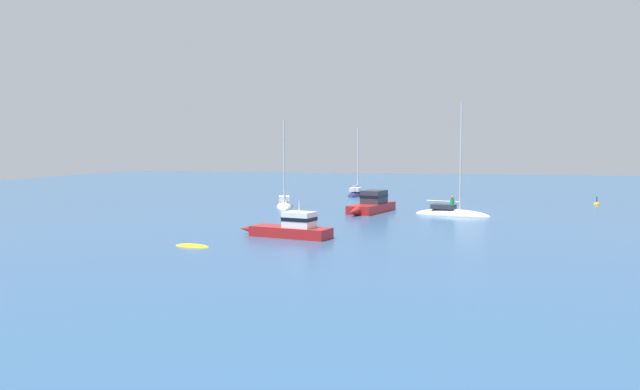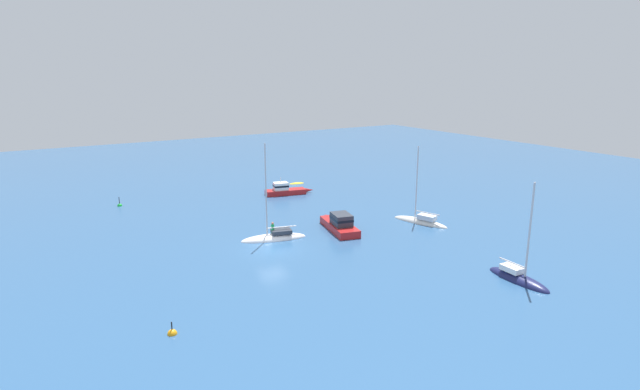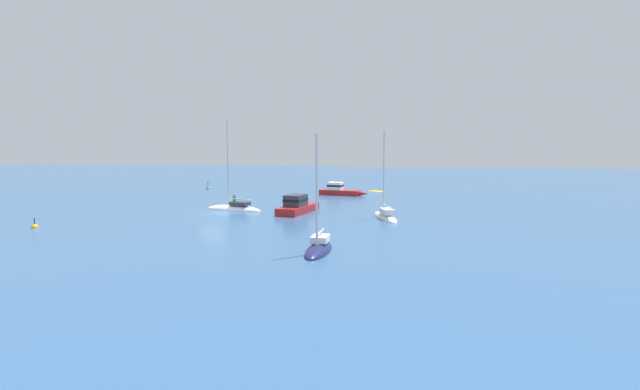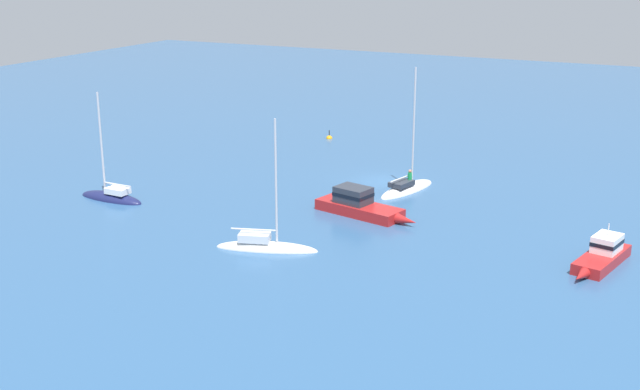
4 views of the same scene
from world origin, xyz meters
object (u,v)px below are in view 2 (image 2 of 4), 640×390
object	(u,v)px
powerboat	(285,190)
yacht_1	(518,279)
ketch	(421,222)
powerboat_1	(339,224)
mooring_buoy	(172,334)
tender	(297,184)
yacht	(274,238)
channel_buoy	(120,206)

from	to	relation	value
powerboat	yacht_1	bearing A→B (deg)	-73.38
ketch	powerboat_1	xyz separation A→B (m)	(2.47, 8.89, 0.56)
powerboat	mooring_buoy	bearing A→B (deg)	-116.09
tender	yacht	distance (m)	24.84
tender	channel_buoy	bearing A→B (deg)	-171.94
powerboat	mooring_buoy	size ratio (longest dim) A/B	5.82
powerboat_1	mooring_buoy	size ratio (longest dim) A/B	7.03
powerboat	powerboat_1	size ratio (longest dim) A/B	0.83
ketch	powerboat	bearing A→B (deg)	1.13
yacht	ketch	bearing A→B (deg)	-177.85
tender	yacht_1	bearing A→B (deg)	-84.12
yacht	powerboat_1	size ratio (longest dim) A/B	1.24
tender	powerboat	distance (m)	6.71
powerboat_1	mooring_buoy	xyz separation A→B (m)	(-12.16, 20.54, -0.69)
ketch	channel_buoy	size ratio (longest dim) A/B	6.33
yacht	yacht_1	world-z (taller)	yacht
yacht_1	mooring_buoy	size ratio (longest dim) A/B	7.49
channel_buoy	powerboat	bearing A→B (deg)	-104.82
ketch	yacht_1	world-z (taller)	ketch
ketch	mooring_buoy	world-z (taller)	ketch
powerboat	mooring_buoy	xyz separation A→B (m)	(-28.72, 22.93, -0.60)
powerboat	mooring_buoy	distance (m)	36.75
powerboat	yacht	bearing A→B (deg)	-108.48
yacht	yacht_1	size ratio (longest dim) A/B	1.17
channel_buoy	tender	bearing A→B (deg)	-90.65
powerboat_1	yacht_1	bearing A→B (deg)	-151.90
powerboat	channel_buoy	distance (m)	20.60
powerboat	yacht_1	size ratio (longest dim) A/B	0.78
ketch	mooring_buoy	distance (m)	30.99
powerboat_1	yacht_1	xyz separation A→B (m)	(-17.96, -4.87, -0.56)
tender	powerboat	xyz separation A→B (m)	(-4.99, 4.44, 0.61)
powerboat	powerboat_1	xyz separation A→B (m)	(-16.56, 2.39, 0.09)
tender	ketch	world-z (taller)	ketch
ketch	yacht_1	distance (m)	16.01
ketch	powerboat_1	size ratio (longest dim) A/B	1.09
powerboat_1	powerboat	bearing A→B (deg)	4.75
yacht_1	powerboat_1	bearing A→B (deg)	-162.62
powerboat_1	channel_buoy	xyz separation A→B (m)	(21.83, 17.52, -0.68)
powerboat_1	yacht_1	size ratio (longest dim) A/B	0.94
tender	yacht_1	world-z (taller)	yacht_1
ketch	yacht	bearing A→B (deg)	60.20
ketch	yacht_1	bearing A→B (deg)	147.69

